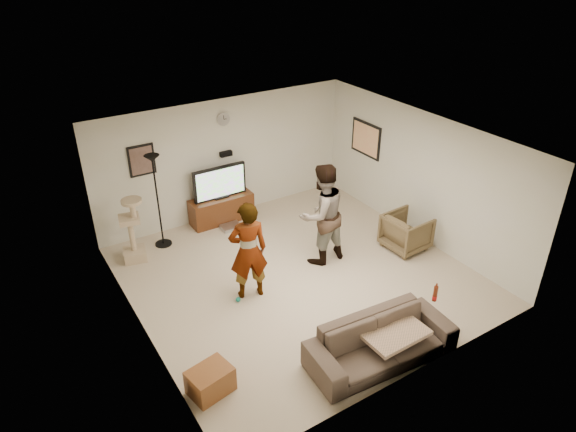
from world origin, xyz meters
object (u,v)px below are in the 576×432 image
tv (220,182)px  beer_bottle (435,294)px  sofa (381,342)px  armchair (406,232)px  tv_stand (222,209)px  cat_tree (131,230)px  person_right (322,214)px  floor_lamp (158,202)px  side_table (210,381)px  person_left (248,251)px

tv → beer_bottle: bearing=-77.0°
sofa → armchair: armchair is taller
tv_stand → cat_tree: 2.08m
tv → cat_tree: cat_tree is taller
person_right → tv_stand: bearing=-71.2°
cat_tree → person_right: size_ratio=0.66×
tv → floor_lamp: (-1.38, -0.24, 0.04)m
cat_tree → armchair: cat_tree is taller
person_right → armchair: person_right is taller
side_table → floor_lamp: bearing=78.8°
tv → sofa: 4.84m
person_left → side_table: person_left is taller
tv_stand → floor_lamp: bearing=-170.0°
tv_stand → floor_lamp: size_ratio=0.71×
tv → person_left: (-0.71, -2.53, -0.02)m
cat_tree → person_right: 3.44m
sofa → beer_bottle: 1.07m
floor_lamp → person_right: 3.06m
person_left → beer_bottle: size_ratio=6.87×
beer_bottle → armchair: bearing=55.1°
sofa → floor_lamp: bearing=112.9°
cat_tree → person_left: 2.44m
tv_stand → tv: 0.61m
person_left → beer_bottle: bearing=143.0°
beer_bottle → side_table: bearing=167.4°
sofa → side_table: 2.39m
floor_lamp → beer_bottle: floor_lamp is taller
cat_tree → tv_stand: bearing=13.0°
tv_stand → armchair: armchair is taller
tv_stand → cat_tree: (-2.00, -0.46, 0.34)m
beer_bottle → side_table: (-3.25, 0.72, -0.56)m
tv_stand → sofa: sofa is taller
armchair → side_table: bearing=102.4°
person_left → tv: bearing=-91.4°
tv → cat_tree: bearing=-167.0°
floor_lamp → tv: bearing=10.0°
tv_stand → person_right: 2.55m
tv → sofa: bearing=-88.4°
person_left → beer_bottle: 2.92m
person_right → armchair: (1.59, -0.54, -0.59)m
floor_lamp → person_left: 2.38m
tv_stand → person_left: person_left is taller
person_right → sofa: 2.71m
beer_bottle → armchair: size_ratio=0.33×
floor_lamp → side_table: (-0.76, -3.84, -0.74)m
floor_lamp → side_table: bearing=-101.2°
tv_stand → tv: size_ratio=1.17×
person_right → side_table: person_right is taller
floor_lamp → beer_bottle: size_ratio=7.38×
tv → person_left: person_left is taller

